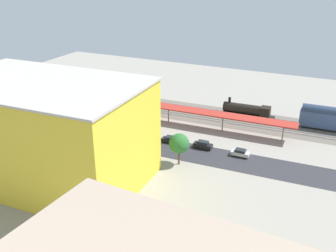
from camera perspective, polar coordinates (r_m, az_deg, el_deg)
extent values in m
plane|color=gray|center=(94.53, -4.58, -1.77)|extent=(147.46, 147.46, 0.00)
cube|color=#665E54|center=(112.39, 0.82, 2.44)|extent=(92.53, 16.91, 0.01)
cube|color=#2D2D33|center=(92.90, -5.21, -2.26)|extent=(92.38, 11.62, 0.01)
cube|color=#9E9EA8|center=(115.65, 1.61, 3.14)|extent=(92.13, 2.74, 0.12)
cube|color=#9E9EA8|center=(114.41, 1.32, 2.92)|extent=(92.13, 2.74, 0.12)
cube|color=#9E9EA8|center=(110.26, 0.30, 2.13)|extent=(92.13, 2.74, 0.12)
cube|color=#9E9EA8|center=(109.04, -0.01, 1.88)|extent=(92.13, 2.74, 0.12)
cube|color=#A82D23|center=(102.12, 0.07, 2.83)|extent=(65.87, 5.90, 0.31)
cylinder|color=slate|center=(96.05, 16.52, -0.95)|extent=(0.30, 0.30, 4.10)
cylinder|color=slate|center=(98.43, 8.01, 0.41)|extent=(0.30, 0.30, 4.10)
cylinder|color=slate|center=(102.90, 0.07, 1.67)|extent=(0.30, 0.30, 4.10)
cylinder|color=slate|center=(109.21, -7.09, 2.78)|extent=(0.30, 0.30, 4.10)
cylinder|color=slate|center=(117.06, -13.39, 3.72)|extent=(0.30, 0.30, 4.10)
cube|color=black|center=(108.82, 11.70, 1.52)|extent=(14.04, 2.76, 1.00)
cylinder|color=black|center=(108.41, 11.13, 2.51)|extent=(11.54, 2.95, 2.63)
cube|color=black|center=(107.67, 14.08, 1.80)|extent=(2.58, 2.90, 3.59)
cylinder|color=black|center=(108.61, 9.04, 3.83)|extent=(0.70, 0.70, 1.40)
cube|color=black|center=(106.69, 23.27, -0.52)|extent=(15.85, 2.73, 0.60)
cube|color=#384C72|center=(105.87, 23.46, 0.61)|extent=(17.62, 3.35, 3.95)
cube|color=black|center=(87.13, 10.55, -4.27)|extent=(3.38, 1.76, 0.30)
cube|color=silver|center=(86.90, 10.58, -3.96)|extent=(4.02, 1.83, 0.76)
cube|color=#1E2328|center=(86.60, 10.61, -3.57)|extent=(2.25, 1.61, 0.57)
cube|color=black|center=(89.45, 5.13, -3.19)|extent=(3.63, 1.70, 0.30)
cube|color=black|center=(89.19, 5.14, -2.85)|extent=(4.32, 1.77, 0.88)
cube|color=#1E2328|center=(88.87, 5.16, -2.42)|extent=(2.42, 1.55, 0.62)
cube|color=black|center=(91.90, 0.45, -2.35)|extent=(3.78, 1.97, 0.30)
cube|color=black|center=(91.68, 0.46, -2.06)|extent=(4.49, 2.08, 0.71)
cube|color=#1E2328|center=(91.42, 0.46, -1.72)|extent=(2.55, 1.75, 0.52)
cube|color=black|center=(95.32, -4.26, -1.44)|extent=(4.03, 1.73, 0.30)
cube|color=silver|center=(95.09, -4.27, -1.14)|extent=(4.80, 1.81, 0.81)
cube|color=#1E2328|center=(94.80, -4.28, -0.74)|extent=(2.69, 1.59, 0.65)
cube|color=black|center=(98.94, -8.17, -0.67)|extent=(3.93, 1.76, 0.30)
cube|color=#474C51|center=(98.73, -8.19, -0.38)|extent=(4.67, 1.84, 0.79)
cube|color=#1E2328|center=(98.47, -8.21, -0.03)|extent=(2.62, 1.61, 0.52)
cube|color=black|center=(103.49, -12.11, 0.13)|extent=(3.64, 1.81, 0.30)
cube|color=black|center=(103.27, -12.13, 0.43)|extent=(4.33, 1.89, 0.89)
cube|color=#1E2328|center=(102.98, -12.17, 0.82)|extent=(2.44, 1.63, 0.64)
cube|color=black|center=(108.89, -15.44, 0.96)|extent=(3.91, 1.96, 0.30)
cube|color=silver|center=(108.69, -15.47, 1.23)|extent=(4.64, 2.08, 0.80)
cube|color=#1E2328|center=(108.43, -15.51, 1.59)|extent=(2.64, 1.73, 0.67)
cube|color=yellow|center=(77.59, -17.57, -0.86)|extent=(38.58, 24.09, 19.08)
cube|color=#B7B2A8|center=(74.36, -18.46, 6.02)|extent=(39.20, 24.71, 0.40)
cube|color=black|center=(92.97, -11.06, -2.43)|extent=(8.37, 2.17, 0.50)
cube|color=silver|center=(91.58, -10.54, -1.55)|extent=(6.03, 2.41, 3.10)
cube|color=maroon|center=(94.08, -12.62, -1.31)|extent=(2.34, 2.41, 2.30)
cylinder|color=brown|center=(91.80, -9.86, -1.74)|extent=(0.43, 0.43, 3.21)
sphere|color=#38843D|center=(90.45, -10.01, 0.21)|extent=(5.10, 5.10, 5.10)
cylinder|color=brown|center=(94.03, -13.02, -1.14)|extent=(0.40, 0.40, 3.95)
sphere|color=#38843D|center=(92.71, -13.21, 0.80)|extent=(4.23, 4.23, 4.23)
cylinder|color=brown|center=(81.77, 1.61, -4.57)|extent=(0.38, 0.38, 3.36)
sphere|color=#28662D|center=(80.35, 1.64, -2.57)|extent=(4.21, 4.21, 4.21)
cylinder|color=#333333|center=(105.08, -13.01, 2.00)|extent=(0.16, 0.16, 5.74)
cube|color=black|center=(103.97, -13.17, 3.70)|extent=(0.36, 0.36, 0.90)
sphere|color=green|center=(104.19, -13.25, 3.56)|extent=(0.20, 0.20, 0.20)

